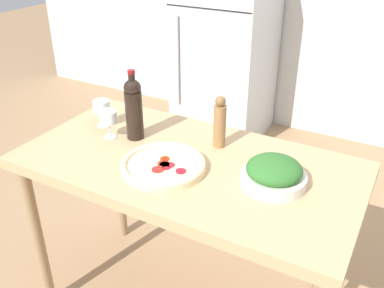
# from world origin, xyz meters

# --- Properties ---
(refrigerator) EXTENTS (0.73, 0.74, 1.63)m
(refrigerator) POSITION_xyz_m (-0.73, 1.95, 0.81)
(refrigerator) COLOR #B7BCC1
(refrigerator) RESTS_ON ground_plane
(prep_counter) EXTENTS (1.42, 0.75, 0.89)m
(prep_counter) POSITION_xyz_m (0.00, 0.00, 0.79)
(prep_counter) COLOR tan
(prep_counter) RESTS_ON ground_plane
(wine_bottle) EXTENTS (0.08, 0.08, 0.32)m
(wine_bottle) POSITION_xyz_m (-0.31, 0.06, 1.04)
(wine_bottle) COLOR black
(wine_bottle) RESTS_ON prep_counter
(wine_glass_near) EXTENTS (0.08, 0.08, 0.13)m
(wine_glass_near) POSITION_xyz_m (-0.42, 0.01, 0.99)
(wine_glass_near) COLOR silver
(wine_glass_near) RESTS_ON prep_counter
(wine_glass_far) EXTENTS (0.08, 0.08, 0.13)m
(wine_glass_far) POSITION_xyz_m (-0.52, 0.09, 0.99)
(wine_glass_far) COLOR silver
(wine_glass_far) RESTS_ON prep_counter
(pepper_mill) EXTENTS (0.05, 0.05, 0.24)m
(pepper_mill) POSITION_xyz_m (0.06, 0.18, 1.01)
(pepper_mill) COLOR olive
(pepper_mill) RESTS_ON prep_counter
(salad_bowl) EXTENTS (0.25, 0.25, 0.11)m
(salad_bowl) POSITION_xyz_m (0.37, -0.00, 0.94)
(salad_bowl) COLOR silver
(salad_bowl) RESTS_ON prep_counter
(homemade_pizza) EXTENTS (0.35, 0.35, 0.04)m
(homemade_pizza) POSITION_xyz_m (-0.05, -0.11, 0.91)
(homemade_pizza) COLOR beige
(homemade_pizza) RESTS_ON prep_counter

